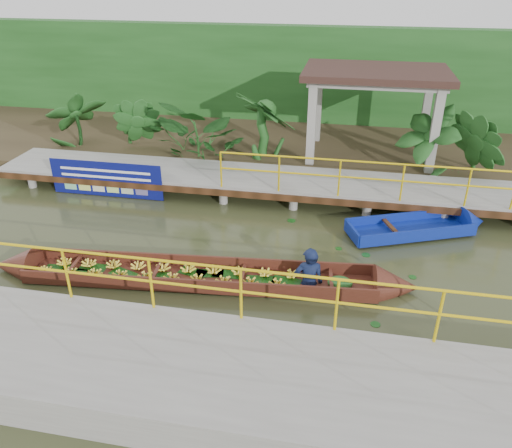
# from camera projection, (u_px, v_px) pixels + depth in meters

# --- Properties ---
(ground) EXTENTS (80.00, 80.00, 0.00)m
(ground) POSITION_uv_depth(u_px,v_px,m) (236.00, 255.00, 11.71)
(ground) COLOR #2B2F17
(ground) RESTS_ON ground
(land_strip) EXTENTS (30.00, 8.00, 0.45)m
(land_strip) POSITION_uv_depth(u_px,v_px,m) (283.00, 144.00, 18.12)
(land_strip) COLOR #2F2417
(land_strip) RESTS_ON ground
(far_dock) EXTENTS (16.00, 2.06, 1.66)m
(far_dock) POSITION_uv_depth(u_px,v_px,m) (263.00, 180.00, 14.46)
(far_dock) COLOR gray
(far_dock) RESTS_ON ground
(near_dock) EXTENTS (18.00, 2.40, 1.73)m
(near_dock) POSITION_uv_depth(u_px,v_px,m) (238.00, 383.00, 7.76)
(near_dock) COLOR gray
(near_dock) RESTS_ON ground
(pavilion) EXTENTS (4.40, 3.00, 3.00)m
(pavilion) POSITION_uv_depth(u_px,v_px,m) (375.00, 82.00, 15.36)
(pavilion) COLOR gray
(pavilion) RESTS_ON ground
(foliage_backdrop) EXTENTS (30.00, 0.80, 4.00)m
(foliage_backdrop) POSITION_uv_depth(u_px,v_px,m) (293.00, 80.00, 19.46)
(foliage_backdrop) COLOR #184416
(foliage_backdrop) RESTS_ON ground
(vendor_boat) EXTENTS (9.30, 1.77, 2.13)m
(vendor_boat) POSITION_uv_depth(u_px,v_px,m) (215.00, 272.00, 10.61)
(vendor_boat) COLOR #3A1A0F
(vendor_boat) RESTS_ON ground
(moored_blue_boat) EXTENTS (3.69, 2.25, 0.86)m
(moored_blue_boat) POSITION_uv_depth(u_px,v_px,m) (441.00, 226.00, 12.67)
(moored_blue_boat) COLOR navy
(moored_blue_boat) RESTS_ON ground
(blue_banner) EXTENTS (3.38, 0.04, 1.06)m
(blue_banner) POSITION_uv_depth(u_px,v_px,m) (106.00, 179.00, 14.34)
(blue_banner) COLOR #0B105E
(blue_banner) RESTS_ON ground
(tropical_plants) EXTENTS (14.28, 1.28, 1.60)m
(tropical_plants) POSITION_uv_depth(u_px,v_px,m) (256.00, 134.00, 15.82)
(tropical_plants) COLOR #184416
(tropical_plants) RESTS_ON ground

